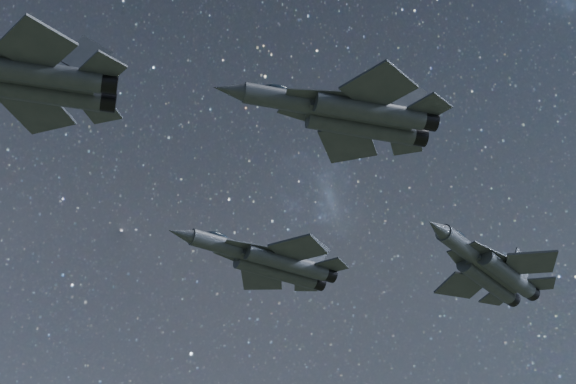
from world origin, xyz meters
name	(u,v)px	position (x,y,z in m)	size (l,w,h in m)	color
jet_lead	(19,77)	(-22.82, -4.09, 152.82)	(17.56, 11.98, 4.41)	#32373F
jet_left	(268,261)	(5.76, 16.75, 155.86)	(19.30, 13.61, 4.88)	#32373F
jet_right	(348,113)	(-2.26, -12.76, 150.85)	(16.19, 11.12, 4.06)	#32373F
jet_slot	(489,269)	(23.91, 4.51, 153.41)	(18.92, 12.45, 4.86)	#32373F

